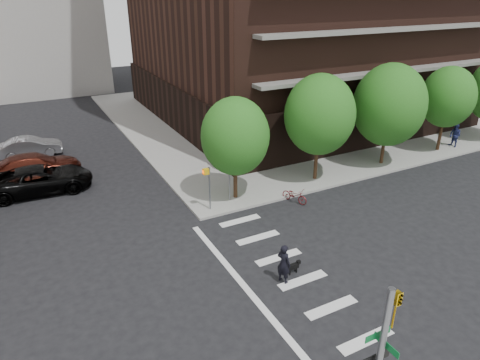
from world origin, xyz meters
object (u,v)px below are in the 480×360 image
parked_car_silver (30,147)px  dog_walker (284,264)px  scooter (295,195)px  parked_car_black (41,179)px  parked_car_maroon (35,166)px  pedestrian_far (455,135)px

parked_car_silver → dog_walker: 23.68m
parked_car_silver → dog_walker: dog_walker is taller
scooter → parked_car_black: bearing=125.0°
dog_walker → parked_car_maroon: bearing=6.8°
parked_car_black → dog_walker: bearing=-146.5°
parked_car_silver → pedestrian_far: size_ratio=2.38×
parked_car_black → dog_walker: 17.07m
parked_car_maroon → pedestrian_far: bearing=-107.6°
parked_car_black → parked_car_silver: parked_car_black is taller
parked_car_maroon → parked_car_silver: 4.69m
parked_car_black → pedestrian_far: 30.78m
parked_car_black → parked_car_maroon: 2.55m
parked_car_maroon → scooter: bearing=-130.2°
parked_car_maroon → scooter: 17.54m
dog_walker → parked_car_black: bearing=10.1°
parked_car_maroon → pedestrian_far: 31.61m
parked_car_silver → dog_walker: bearing=-154.9°
parked_car_maroon → parked_car_silver: (-0.01, 4.69, -0.11)m
parked_car_black → dog_walker: size_ratio=3.24×
dog_walker → scooter: bearing=-57.9°
scooter → parked_car_maroon: bearing=118.4°
pedestrian_far → parked_car_silver: bearing=-108.9°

